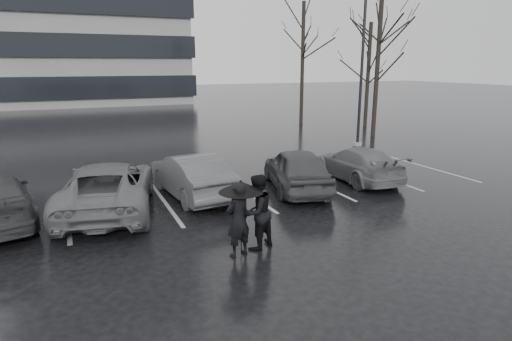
{
  "coord_description": "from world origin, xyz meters",
  "views": [
    {
      "loc": [
        -4.73,
        -10.55,
        4.24
      ],
      "look_at": [
        0.34,
        1.0,
        1.1
      ],
      "focal_mm": 30.0,
      "sensor_mm": 36.0,
      "label": 1
    }
  ],
  "objects": [
    {
      "name": "pedestrian_right",
      "position": [
        -0.92,
        -1.92,
        0.9
      ],
      "size": [
        1.08,
        0.98,
        1.79
      ],
      "primitive_type": "imported",
      "rotation": [
        0.0,
        0.0,
        3.58
      ],
      "color": "black",
      "rests_on": "ground"
    },
    {
      "name": "stall_stripes",
      "position": [
        -0.8,
        2.5,
        0.0
      ],
      "size": [
        19.72,
        5.0,
        0.0
      ],
      "color": "#ACADAF",
      "rests_on": "ground"
    },
    {
      "name": "car_main",
      "position": [
        2.3,
        1.98,
        0.74
      ],
      "size": [
        2.81,
        4.63,
        1.47
      ],
      "primitive_type": "imported",
      "rotation": [
        0.0,
        0.0,
        2.88
      ],
      "color": "black",
      "rests_on": "ground"
    },
    {
      "name": "umbrella",
      "position": [
        -1.34,
        -1.97,
        1.57
      ],
      "size": [
        1.02,
        1.02,
        1.72
      ],
      "color": "black",
      "rests_on": "ground"
    },
    {
      "name": "tree_north",
      "position": [
        11.0,
        17.0,
        4.25
      ],
      "size": [
        0.26,
        0.26,
        8.5
      ],
      "primitive_type": "cylinder",
      "color": "black",
      "rests_on": "ground"
    },
    {
      "name": "ground",
      "position": [
        0.0,
        0.0,
        0.0
      ],
      "size": [
        160.0,
        160.0,
        0.0
      ],
      "primitive_type": "plane",
      "color": "black",
      "rests_on": "ground"
    },
    {
      "name": "tree_east",
      "position": [
        12.0,
        10.0,
        4.0
      ],
      "size": [
        0.26,
        0.26,
        8.0
      ],
      "primitive_type": "cylinder",
      "color": "black",
      "rests_on": "ground"
    },
    {
      "name": "tree_ne",
      "position": [
        14.5,
        14.0,
        3.5
      ],
      "size": [
        0.26,
        0.26,
        7.0
      ],
      "primitive_type": "cylinder",
      "color": "black",
      "rests_on": "ground"
    },
    {
      "name": "car_west_a",
      "position": [
        -1.22,
        2.71,
        0.72
      ],
      "size": [
        1.95,
        4.48,
        1.43
      ],
      "primitive_type": "imported",
      "rotation": [
        0.0,
        0.0,
        3.24
      ],
      "color": "#323234",
      "rests_on": "ground"
    },
    {
      "name": "car_west_b",
      "position": [
        -3.87,
        2.25,
        0.74
      ],
      "size": [
        3.48,
        5.69,
        1.47
      ],
      "primitive_type": "imported",
      "rotation": [
        0.0,
        0.0,
        2.94
      ],
      "color": "#49494B",
      "rests_on": "ground"
    },
    {
      "name": "pedestrian_left",
      "position": [
        -1.48,
        -2.14,
        0.87
      ],
      "size": [
        0.73,
        0.59,
        1.74
      ],
      "primitive_type": "imported",
      "rotation": [
        0.0,
        0.0,
        3.45
      ],
      "color": "black",
      "rests_on": "ground"
    },
    {
      "name": "lamp_post",
      "position": [
        9.32,
        7.93,
        3.89
      ],
      "size": [
        0.46,
        0.46,
        8.5
      ],
      "rotation": [
        0.0,
        0.0,
        -0.36
      ],
      "color": "gray",
      "rests_on": "ground"
    },
    {
      "name": "car_east",
      "position": [
        5.01,
        2.2,
        0.62
      ],
      "size": [
        2.02,
        4.39,
        1.24
      ],
      "primitive_type": "imported",
      "rotation": [
        0.0,
        0.0,
        3.08
      ],
      "color": "#49494B",
      "rests_on": "ground"
    }
  ]
}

